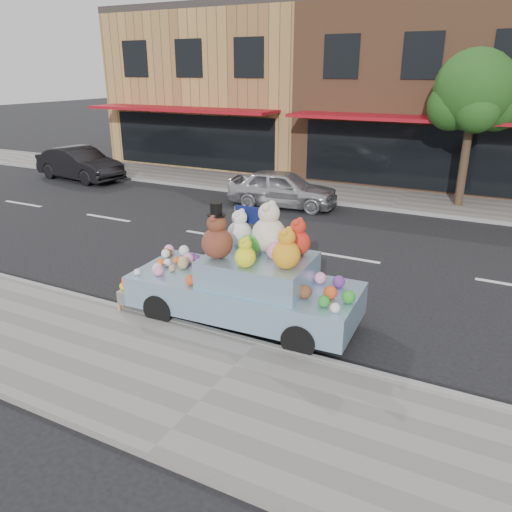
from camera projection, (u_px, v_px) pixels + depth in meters
The scene contains 11 objects.
ground at pixel (345, 257), 12.83m from camera, with size 120.00×120.00×0.00m, color black.
near_sidewalk at pixel (212, 391), 7.38m from camera, with size 60.00×3.00×0.12m, color gray.
far_sidewalk at pixel (400, 200), 18.23m from camera, with size 60.00×3.00×0.12m, color gray.
near_kerb at pixel (258, 345), 8.63m from camera, with size 60.00×0.12×0.13m, color gray.
far_kerb at pixel (390, 209), 16.98m from camera, with size 60.00×0.12×0.13m, color gray.
storefront_left at pixel (234, 88), 25.79m from camera, with size 10.00×9.80×7.30m.
storefront_mid at pixel (435, 92), 21.54m from camera, with size 10.00×9.80×7.30m.
street_tree at pixel (475, 97), 16.13m from camera, with size 3.00×2.70×5.22m.
car_silver at pixel (283, 188), 17.37m from camera, with size 1.53×3.81×1.30m, color #B3B3B8.
car_dark at pixel (79, 164), 21.63m from camera, with size 1.49×4.27×1.41m, color black.
art_car at pixel (246, 281), 9.32m from camera, with size 4.55×1.94×2.37m.
Camera 1 is at (3.40, -11.74, 4.53)m, focal length 35.00 mm.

